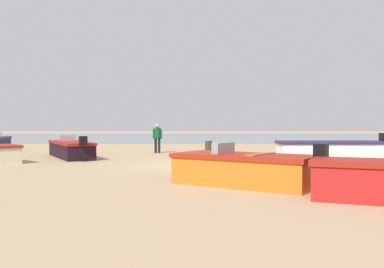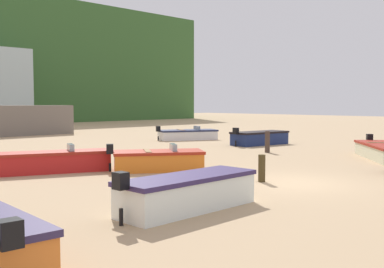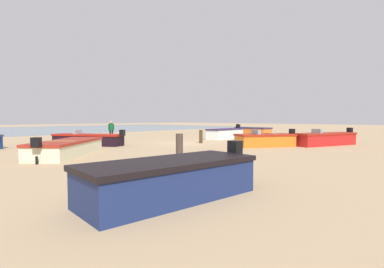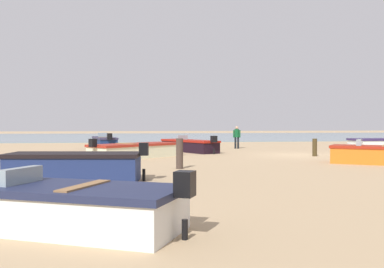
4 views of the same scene
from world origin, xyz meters
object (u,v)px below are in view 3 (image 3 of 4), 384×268
Objects in this scene: boat_red_8 at (325,139)px; mooring_post_mid_beach at (201,137)px; boat_orange_2 at (253,132)px; mooring_post_near_water at (179,149)px; boat_orange_5 at (265,140)px; beach_walker_foreground at (111,129)px; boat_navy_4 at (172,179)px; boat_white_6 at (225,134)px; boat_black_1 at (88,140)px; boat_cream_0 at (67,148)px.

boat_red_8 is 8.58m from mooring_post_mid_beach.
boat_orange_2 is 3.26× the size of mooring_post_near_water.
boat_orange_5 is (9.83, 6.52, -0.03)m from boat_orange_2.
boat_orange_2 is 4.06× the size of mooring_post_mid_beach.
beach_walker_foreground reaches higher than boat_orange_5.
boat_orange_2 is at bearing -57.15° from boat_navy_4.
mooring_post_mid_beach is (-8.15, -5.71, -0.12)m from mooring_post_near_water.
boat_navy_4 reaches higher than mooring_post_mid_beach.
beach_walker_foreground is (13.16, -6.10, 0.50)m from boat_orange_2.
mooring_post_near_water is at bearing 24.94° from boat_orange_2.
boat_white_6 is 0.88× the size of boat_red_8.
boat_orange_2 is at bearing -22.52° from boat_orange_5.
boat_black_1 is 1.11× the size of boat_white_6.
beach_walker_foreground reaches higher than boat_white_6.
beach_walker_foreground is (-5.60, -13.55, 0.34)m from mooring_post_near_water.
boat_orange_5 is (-10.69, 5.01, 0.04)m from boat_cream_0.
mooring_post_mid_beach is 0.60× the size of beach_walker_foreground.
boat_navy_4 is at bearing -109.14° from beach_walker_foreground.
boat_black_1 is 1.10× the size of boat_navy_4.
boat_navy_4 is at bearing 42.15° from mooring_post_near_water.
beach_walker_foreground is at bearing 47.77° from boat_white_6.
boat_orange_2 is 0.89× the size of boat_navy_4.
boat_red_8 is 5.15× the size of mooring_post_mid_beach.
boat_white_6 is at bearing -0.47° from boat_orange_5.
boat_orange_2 is 5.70m from boat_white_6.
boat_cream_0 is 1.13× the size of boat_navy_4.
boat_orange_5 is 4.06× the size of mooring_post_mid_beach.
beach_walker_foreground is at bearing 12.69° from boat_black_1.
boat_orange_5 is at bearing -65.57° from beach_walker_foreground.
mooring_post_near_water is 1.25× the size of mooring_post_mid_beach.
boat_black_1 reaches higher than boat_cream_0.
boat_black_1 is 7.89m from mooring_post_mid_beach.
boat_orange_2 is 2.46× the size of beach_walker_foreground.
boat_orange_2 is 0.79× the size of boat_red_8.
boat_orange_5 is 0.79× the size of boat_red_8.
boat_black_1 is 5.01× the size of mooring_post_mid_beach.
mooring_post_mid_beach is at bearing 12.60° from boat_orange_2.
boat_orange_2 is 11.15m from boat_red_8.
boat_orange_2 is (-17.05, 2.82, 0.06)m from boat_black_1.
boat_orange_2 is at bearing -13.06° from boat_red_8.
boat_black_1 is at bearing -6.11° from boat_orange_2.
boat_red_8 is (6.33, 9.18, -0.02)m from boat_orange_2.
beach_walker_foreground reaches higher than mooring_post_near_water.
boat_navy_4 reaches higher than boat_red_8.
mooring_post_near_water is at bearing 117.14° from boat_white_6.
boat_white_6 reaches higher than boat_orange_2.
boat_red_8 reaches higher than mooring_post_mid_beach.
boat_red_8 reaches higher than boat_cream_0.
boat_white_6 is 3.62× the size of mooring_post_near_water.
boat_navy_4 is 2.77× the size of beach_walker_foreground.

